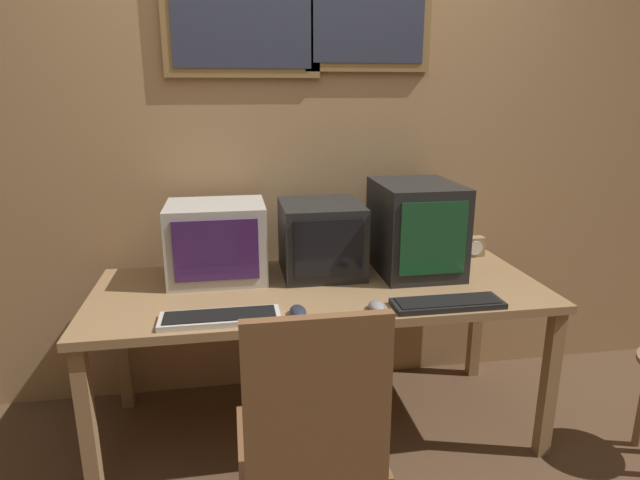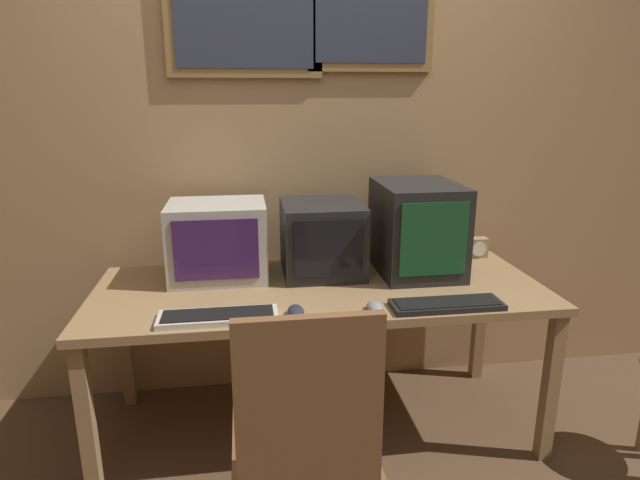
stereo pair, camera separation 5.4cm
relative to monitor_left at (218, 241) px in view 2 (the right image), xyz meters
name	(u,v)px [view 2 (the right image)]	position (x,y,z in m)	size (l,w,h in m)	color
wall_back	(306,141)	(0.44, 0.30, 0.42)	(8.00, 0.08, 2.60)	tan
desk	(320,300)	(0.44, -0.19, -0.24)	(1.97, 0.80, 0.72)	#99754C
monitor_left	(218,241)	(0.00, 0.00, 0.00)	(0.44, 0.36, 0.35)	#B7B2A8
monitor_center	(322,238)	(0.48, 0.00, -0.01)	(0.37, 0.40, 0.33)	black
monitor_right	(417,228)	(0.92, -0.05, 0.04)	(0.36, 0.47, 0.42)	black
keyboard_main	(218,317)	(0.01, -0.49, -0.16)	(0.45, 0.15, 0.03)	beige
keyboard_side	(447,304)	(0.91, -0.50, -0.16)	(0.45, 0.14, 0.03)	black
mouse_near_keyboard	(296,312)	(0.30, -0.50, -0.16)	(0.06, 0.12, 0.04)	#282D3D
mouse_far_corner	(375,307)	(0.62, -0.50, -0.16)	(0.06, 0.10, 0.03)	gray
desk_clock	(476,248)	(1.30, 0.12, -0.12)	(0.11, 0.07, 0.10)	#A38456
office_chair	(304,466)	(0.28, -0.98, -0.47)	(0.47, 0.47, 0.99)	black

